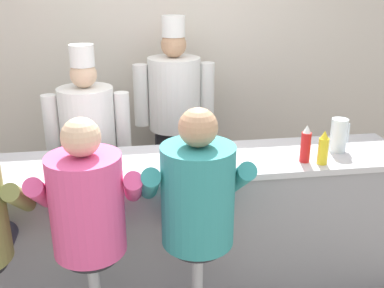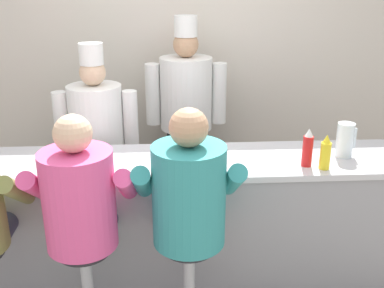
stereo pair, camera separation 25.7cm
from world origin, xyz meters
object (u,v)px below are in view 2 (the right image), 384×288
at_px(ketchup_bottle_red, 308,149).
at_px(diner_seated_teal, 189,199).
at_px(mustard_bottle_yellow, 325,153).
at_px(cook_in_whites_near, 98,139).
at_px(breakfast_plate, 81,161).
at_px(diner_seated_pink, 81,204).
at_px(coffee_mug_white, 165,164).
at_px(cook_in_whites_far, 186,111).
at_px(napkin_dispenser_chrome, 177,152).
at_px(water_pitcher_clear, 345,140).
at_px(hot_sauce_bottle_orange, 221,155).

distance_m(ketchup_bottle_red, diner_seated_teal, 0.87).
relative_size(mustard_bottle_yellow, cook_in_whites_near, 0.14).
bearing_deg(breakfast_plate, mustard_bottle_yellow, -7.00).
height_order(ketchup_bottle_red, diner_seated_pink, diner_seated_pink).
bearing_deg(cook_in_whites_near, coffee_mug_white, -55.48).
distance_m(diner_seated_pink, cook_in_whites_far, 1.72).
height_order(mustard_bottle_yellow, coffee_mug_white, mustard_bottle_yellow).
relative_size(napkin_dispenser_chrome, diner_seated_pink, 0.10).
xyz_separation_m(ketchup_bottle_red, coffee_mug_white, (-0.91, -0.01, -0.08)).
height_order(water_pitcher_clear, breakfast_plate, water_pitcher_clear).
relative_size(water_pitcher_clear, napkin_dispenser_chrome, 1.67).
bearing_deg(hot_sauce_bottle_orange, mustard_bottle_yellow, -8.26).
relative_size(mustard_bottle_yellow, hot_sauce_bottle_orange, 1.52).
distance_m(mustard_bottle_yellow, diner_seated_pink, 1.51).
relative_size(mustard_bottle_yellow, breakfast_plate, 0.95).
bearing_deg(hot_sauce_bottle_orange, coffee_mug_white, -171.39).
height_order(water_pitcher_clear, coffee_mug_white, water_pitcher_clear).
height_order(napkin_dispenser_chrome, cook_in_whites_far, cook_in_whites_far).
relative_size(hot_sauce_bottle_orange, cook_in_whites_near, 0.09).
distance_m(breakfast_plate, cook_in_whites_near, 0.62).
height_order(hot_sauce_bottle_orange, diner_seated_teal, diner_seated_teal).
relative_size(hot_sauce_bottle_orange, water_pitcher_clear, 0.64).
height_order(diner_seated_teal, cook_in_whites_near, cook_in_whites_near).
relative_size(ketchup_bottle_red, diner_seated_teal, 0.17).
relative_size(coffee_mug_white, cook_in_whites_near, 0.07).
xyz_separation_m(ketchup_bottle_red, diner_seated_teal, (-0.78, -0.36, -0.15)).
relative_size(water_pitcher_clear, diner_seated_pink, 0.16).
bearing_deg(ketchup_bottle_red, mustard_bottle_yellow, -27.66).
distance_m(ketchup_bottle_red, cook_in_whites_near, 1.63).
xyz_separation_m(hot_sauce_bottle_orange, napkin_dispenser_chrome, (-0.28, 0.06, -0.00)).
bearing_deg(cook_in_whites_far, mustard_bottle_yellow, -57.32).
bearing_deg(water_pitcher_clear, cook_in_whites_far, 133.32).
bearing_deg(napkin_dispenser_chrome, cook_in_whites_far, 84.31).
bearing_deg(mustard_bottle_yellow, diner_seated_teal, -160.49).
xyz_separation_m(diner_seated_pink, diner_seated_teal, (0.60, 0.00, 0.01)).
xyz_separation_m(mustard_bottle_yellow, cook_in_whites_far, (-0.82, 1.27, -0.08)).
relative_size(ketchup_bottle_red, hot_sauce_bottle_orange, 1.69).
bearing_deg(coffee_mug_white, diner_seated_pink, -143.10).
bearing_deg(coffee_mug_white, water_pitcher_clear, 7.44).
xyz_separation_m(coffee_mug_white, napkin_dispenser_chrome, (0.08, 0.12, 0.03)).
xyz_separation_m(mustard_bottle_yellow, coffee_mug_white, (-1.01, 0.04, -0.07)).
relative_size(hot_sauce_bottle_orange, napkin_dispenser_chrome, 1.06).
relative_size(diner_seated_pink, cook_in_whites_near, 0.88).
bearing_deg(hot_sauce_bottle_orange, breakfast_plate, 173.89).
height_order(ketchup_bottle_red, mustard_bottle_yellow, ketchup_bottle_red).
relative_size(diner_seated_pink, diner_seated_teal, 0.98).
distance_m(water_pitcher_clear, diner_seated_pink, 1.76).
bearing_deg(ketchup_bottle_red, cook_in_whites_far, 120.44).
bearing_deg(napkin_dispenser_chrome, hot_sauce_bottle_orange, -12.26).
bearing_deg(hot_sauce_bottle_orange, cook_in_whites_near, 141.29).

